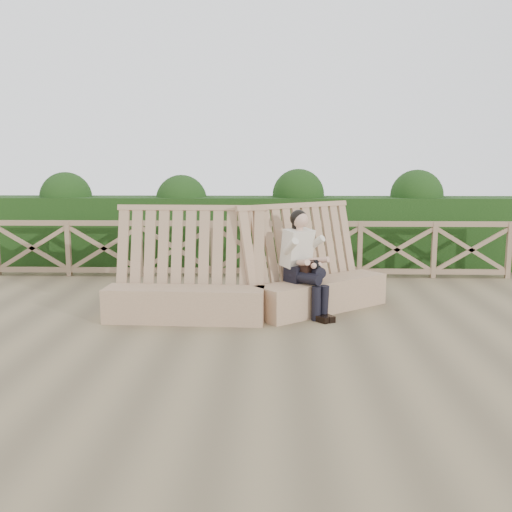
{
  "coord_description": "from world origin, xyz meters",
  "views": [
    {
      "loc": [
        0.45,
        -7.49,
        2.14
      ],
      "look_at": [
        0.22,
        0.4,
        0.9
      ],
      "focal_mm": 40.0,
      "sensor_mm": 36.0,
      "label": 1
    }
  ],
  "objects": [
    {
      "name": "bench",
      "position": [
        0.19,
        0.62,
        0.41
      ],
      "size": [
        4.12,
        2.03,
        1.61
      ],
      "rotation": [
        0.0,
        0.0,
        0.24
      ],
      "color": "#957355",
      "rests_on": "ground"
    },
    {
      "name": "woman",
      "position": [
        0.9,
        0.66,
        0.81
      ],
      "size": [
        0.8,
        0.94,
        1.53
      ],
      "rotation": [
        0.0,
        0.0,
        0.7
      ],
      "color": "black",
      "rests_on": "ground"
    },
    {
      "name": "guardrail",
      "position": [
        0.0,
        3.5,
        0.55
      ],
      "size": [
        10.1,
        0.09,
        1.1
      ],
      "color": "#7B6147",
      "rests_on": "ground"
    },
    {
      "name": "hedge",
      "position": [
        0.0,
        4.7,
        0.75
      ],
      "size": [
        12.0,
        1.2,
        1.5
      ],
      "primitive_type": "cube",
      "color": "black",
      "rests_on": "ground"
    },
    {
      "name": "ground",
      "position": [
        0.0,
        0.0,
        0.0
      ],
      "size": [
        60.0,
        60.0,
        0.0
      ],
      "primitive_type": "plane",
      "color": "brown",
      "rests_on": "ground"
    }
  ]
}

